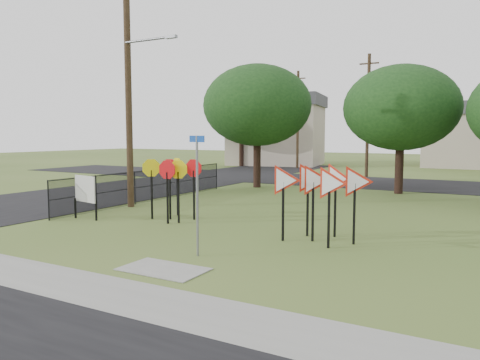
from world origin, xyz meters
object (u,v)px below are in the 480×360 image
info_board (85,191)px  yield_sign_cluster (320,184)px  stop_sign_cluster (173,174)px  street_name_sign (197,188)px

info_board → yield_sign_cluster: bearing=5.5°
stop_sign_cluster → info_board: size_ratio=1.39×
yield_sign_cluster → info_board: yield_sign_cluster is taller
info_board → stop_sign_cluster: bearing=27.2°
yield_sign_cluster → info_board: size_ratio=1.80×
stop_sign_cluster → info_board: (-2.92, -1.50, -0.61)m
stop_sign_cluster → info_board: bearing=-152.8°
yield_sign_cluster → street_name_sign: bearing=-124.3°
yield_sign_cluster → info_board: bearing=-174.5°
street_name_sign → info_board: (-6.64, 2.33, -0.70)m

